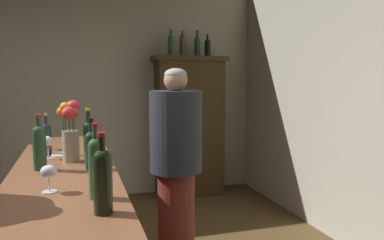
{
  "coord_description": "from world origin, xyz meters",
  "views": [
    {
      "loc": [
        0.37,
        -2.13,
        1.56
      ],
      "look_at": [
        1.14,
        0.39,
        1.26
      ],
      "focal_mm": 35.66,
      "sensor_mm": 36.0,
      "label": 1
    }
  ],
  "objects_px": {
    "wine_bottle_riesling": "(89,140)",
    "display_bottle_center": "(197,45)",
    "wine_bottle_malbec": "(103,178)",
    "flower_arrangement": "(70,125)",
    "wine_bottle_merlot": "(39,145)",
    "cheese_plate": "(63,155)",
    "display_bottle_midleft": "(182,44)",
    "wine_bottle_syrah": "(47,137)",
    "display_bottle_left": "(171,44)",
    "display_cabinet": "(189,124)",
    "display_bottle_midright": "(207,47)",
    "wine_glass_front": "(47,136)",
    "wine_bottle_rose": "(92,148)",
    "wine_bottle_pinot": "(96,165)",
    "bartender": "(176,166)",
    "wine_glass_rear": "(48,143)",
    "wine_glass_mid": "(49,173)"
  },
  "relations": [
    {
      "from": "wine_bottle_malbec",
      "to": "display_bottle_midleft",
      "type": "distance_m",
      "value": 3.57
    },
    {
      "from": "wine_glass_front",
      "to": "display_bottle_midleft",
      "type": "distance_m",
      "value": 2.48
    },
    {
      "from": "wine_bottle_malbec",
      "to": "wine_glass_front",
      "type": "height_order",
      "value": "wine_bottle_malbec"
    },
    {
      "from": "wine_bottle_syrah",
      "to": "wine_bottle_pinot",
      "type": "height_order",
      "value": "wine_bottle_pinot"
    },
    {
      "from": "wine_bottle_riesling",
      "to": "wine_glass_front",
      "type": "bearing_deg",
      "value": 115.78
    },
    {
      "from": "display_cabinet",
      "to": "display_bottle_midleft",
      "type": "height_order",
      "value": "display_bottle_midleft"
    },
    {
      "from": "wine_bottle_merlot",
      "to": "flower_arrangement",
      "type": "relative_size",
      "value": 0.83
    },
    {
      "from": "wine_bottle_syrah",
      "to": "wine_bottle_merlot",
      "type": "xyz_separation_m",
      "value": [
        -0.01,
        -0.46,
        0.03
      ]
    },
    {
      "from": "wine_bottle_syrah",
      "to": "cheese_plate",
      "type": "xyz_separation_m",
      "value": [
        0.11,
        -0.07,
        -0.12
      ]
    },
    {
      "from": "wine_bottle_rose",
      "to": "wine_bottle_malbec",
      "type": "distance_m",
      "value": 0.77
    },
    {
      "from": "wine_bottle_pinot",
      "to": "display_bottle_left",
      "type": "distance_m",
      "value": 3.33
    },
    {
      "from": "flower_arrangement",
      "to": "display_bottle_midright",
      "type": "distance_m",
      "value": 2.88
    },
    {
      "from": "wine_bottle_riesling",
      "to": "display_bottle_center",
      "type": "height_order",
      "value": "display_bottle_center"
    },
    {
      "from": "display_bottle_center",
      "to": "display_bottle_midright",
      "type": "relative_size",
      "value": 1.14
    },
    {
      "from": "display_bottle_midright",
      "to": "bartender",
      "type": "distance_m",
      "value": 2.44
    },
    {
      "from": "wine_bottle_merlot",
      "to": "wine_glass_mid",
      "type": "distance_m",
      "value": 0.48
    },
    {
      "from": "wine_bottle_rose",
      "to": "wine_bottle_pinot",
      "type": "bearing_deg",
      "value": -90.28
    },
    {
      "from": "wine_bottle_merlot",
      "to": "wine_bottle_pinot",
      "type": "relative_size",
      "value": 0.97
    },
    {
      "from": "display_bottle_left",
      "to": "wine_bottle_riesling",
      "type": "bearing_deg",
      "value": -115.25
    },
    {
      "from": "wine_bottle_pinot",
      "to": "display_bottle_midleft",
      "type": "xyz_separation_m",
      "value": [
        1.24,
        3.04,
        0.8
      ]
    },
    {
      "from": "bartender",
      "to": "flower_arrangement",
      "type": "bearing_deg",
      "value": 21.41
    },
    {
      "from": "wine_bottle_rose",
      "to": "wine_glass_front",
      "type": "bearing_deg",
      "value": 112.03
    },
    {
      "from": "wine_glass_front",
      "to": "wine_glass_rear",
      "type": "height_order",
      "value": "wine_glass_rear"
    },
    {
      "from": "wine_bottle_malbec",
      "to": "flower_arrangement",
      "type": "relative_size",
      "value": 0.83
    },
    {
      "from": "display_bottle_left",
      "to": "flower_arrangement",
      "type": "bearing_deg",
      "value": -118.54
    },
    {
      "from": "wine_bottle_malbec",
      "to": "display_bottle_center",
      "type": "relative_size",
      "value": 0.99
    },
    {
      "from": "display_cabinet",
      "to": "wine_bottle_rose",
      "type": "distance_m",
      "value": 2.82
    },
    {
      "from": "wine_bottle_merlot",
      "to": "wine_bottle_pinot",
      "type": "height_order",
      "value": "wine_bottle_pinot"
    },
    {
      "from": "display_bottle_midright",
      "to": "bartender",
      "type": "bearing_deg",
      "value": -115.47
    },
    {
      "from": "wine_bottle_syrah",
      "to": "wine_glass_mid",
      "type": "xyz_separation_m",
      "value": [
        0.07,
        -0.93,
        -0.03
      ]
    },
    {
      "from": "wine_bottle_rose",
      "to": "wine_glass_mid",
      "type": "height_order",
      "value": "wine_bottle_rose"
    },
    {
      "from": "cheese_plate",
      "to": "display_bottle_left",
      "type": "distance_m",
      "value": 2.57
    },
    {
      "from": "cheese_plate",
      "to": "bartender",
      "type": "height_order",
      "value": "bartender"
    },
    {
      "from": "wine_bottle_riesling",
      "to": "display_bottle_midright",
      "type": "xyz_separation_m",
      "value": [
        1.59,
        2.34,
        0.77
      ]
    },
    {
      "from": "wine_bottle_syrah",
      "to": "wine_bottle_riesling",
      "type": "height_order",
      "value": "wine_bottle_riesling"
    },
    {
      "from": "wine_bottle_malbec",
      "to": "display_bottle_midright",
      "type": "relative_size",
      "value": 1.12
    },
    {
      "from": "wine_bottle_riesling",
      "to": "display_bottle_left",
      "type": "xyz_separation_m",
      "value": [
        1.1,
        2.34,
        0.8
      ]
    },
    {
      "from": "wine_glass_rear",
      "to": "display_bottle_left",
      "type": "relative_size",
      "value": 0.45
    },
    {
      "from": "wine_bottle_riesling",
      "to": "display_bottle_midleft",
      "type": "bearing_deg",
      "value": 61.8
    },
    {
      "from": "wine_bottle_malbec",
      "to": "wine_bottle_pinot",
      "type": "distance_m",
      "value": 0.2
    },
    {
      "from": "wine_glass_front",
      "to": "wine_bottle_malbec",
      "type": "bearing_deg",
      "value": -78.43
    },
    {
      "from": "wine_bottle_malbec",
      "to": "display_bottle_midright",
      "type": "height_order",
      "value": "display_bottle_midright"
    },
    {
      "from": "wine_bottle_merlot",
      "to": "wine_bottle_riesling",
      "type": "distance_m",
      "value": 0.29
    },
    {
      "from": "wine_bottle_riesling",
      "to": "wine_bottle_merlot",
      "type": "bearing_deg",
      "value": -164.81
    },
    {
      "from": "flower_arrangement",
      "to": "display_bottle_center",
      "type": "distance_m",
      "value": 2.81
    },
    {
      "from": "wine_bottle_pinot",
      "to": "display_bottle_midright",
      "type": "bearing_deg",
      "value": 62.5
    },
    {
      "from": "bartender",
      "to": "wine_bottle_pinot",
      "type": "bearing_deg",
      "value": 62.32
    },
    {
      "from": "cheese_plate",
      "to": "display_bottle_midleft",
      "type": "bearing_deg",
      "value": 54.99
    },
    {
      "from": "wine_bottle_syrah",
      "to": "display_bottle_left",
      "type": "xyz_separation_m",
      "value": [
        1.37,
        1.95,
        0.83
      ]
    },
    {
      "from": "display_bottle_center",
      "to": "display_cabinet",
      "type": "bearing_deg",
      "value": -180.0
    }
  ]
}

